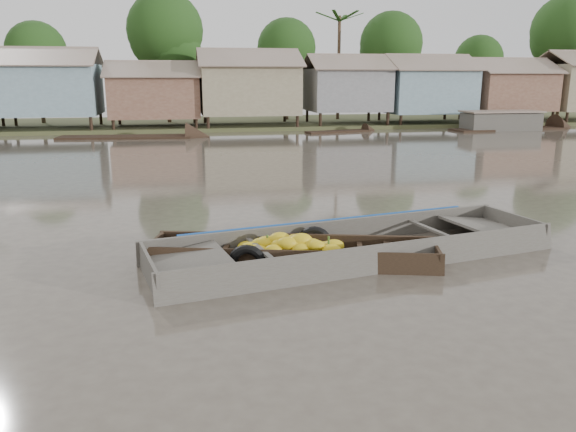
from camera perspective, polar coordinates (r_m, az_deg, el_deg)
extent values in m
plane|color=#4B4239|center=(10.67, 1.62, -5.39)|extent=(120.00, 120.00, 0.00)
cube|color=#384723|center=(43.03, -7.87, 9.16)|extent=(120.00, 12.00, 0.50)
cube|color=gray|center=(40.21, -23.16, 11.72)|extent=(6.20, 5.20, 3.20)
cube|color=brown|center=(38.85, -23.90, 14.65)|extent=(6.60, 3.02, 1.28)
cube|color=brown|center=(41.60, -23.03, 14.61)|extent=(6.60, 3.02, 1.28)
cube|color=brown|center=(39.39, -13.35, 11.70)|extent=(5.80, 4.60, 2.70)
cube|color=brown|center=(38.13, -13.58, 14.33)|extent=(6.20, 2.67, 1.14)
cube|color=brown|center=(40.61, -13.42, 14.29)|extent=(6.20, 2.67, 1.14)
cube|color=#827659|center=(39.62, -4.03, 12.69)|extent=(6.50, 5.30, 3.30)
cube|color=brown|center=(38.20, -3.82, 15.80)|extent=(6.90, 3.08, 1.31)
cube|color=brown|center=(41.05, -4.32, 15.66)|extent=(6.90, 3.08, 1.31)
cube|color=slate|center=(41.03, 5.97, 12.63)|extent=(5.40, 4.70, 2.90)
cube|color=brown|center=(39.82, 6.58, 15.31)|extent=(5.80, 2.73, 1.17)
cube|color=brown|center=(42.25, 5.53, 15.25)|extent=(5.80, 2.73, 1.17)
cube|color=gray|center=(43.13, 13.81, 12.24)|extent=(6.00, 5.00, 3.10)
cube|color=brown|center=(41.90, 14.75, 14.88)|extent=(6.40, 2.90, 1.24)
cube|color=brown|center=(44.36, 13.23, 14.90)|extent=(6.40, 2.90, 1.24)
cube|color=brown|center=(46.17, 21.34, 11.73)|extent=(5.70, 4.90, 2.80)
cube|color=brown|center=(45.04, 22.45, 13.96)|extent=(6.10, 2.85, 1.21)
cube|color=brown|center=(47.30, 20.68, 14.07)|extent=(6.10, 2.85, 1.21)
cube|color=brown|center=(50.98, 27.16, 14.00)|extent=(6.70, 2.96, 1.26)
cylinder|color=#473323|center=(44.94, -23.83, 11.46)|extent=(0.28, 0.28, 4.90)
sphere|color=#113410|center=(44.95, -24.20, 15.01)|extent=(4.20, 4.20, 4.20)
cylinder|color=#473323|center=(42.84, -12.13, 13.19)|extent=(0.28, 0.28, 6.30)
sphere|color=#113410|center=(42.96, -12.39, 17.99)|extent=(5.40, 5.40, 5.40)
cylinder|color=#473323|center=(44.59, -0.14, 12.84)|extent=(0.28, 0.28, 5.25)
sphere|color=#113410|center=(44.63, -0.15, 16.69)|extent=(4.50, 4.50, 4.50)
cylinder|color=#473323|center=(45.78, 10.24, 12.87)|extent=(0.28, 0.28, 5.60)
sphere|color=#113410|center=(45.84, 10.42, 16.87)|extent=(4.80, 4.80, 4.80)
cylinder|color=#473323|center=(50.07, 18.58, 11.86)|extent=(0.28, 0.28, 4.55)
sphere|color=#113410|center=(50.07, 18.82, 14.82)|extent=(3.90, 3.90, 3.90)
cylinder|color=#473323|center=(52.97, 26.00, 12.41)|extent=(0.28, 0.28, 6.65)
sphere|color=#113410|center=(53.09, 26.46, 16.49)|extent=(5.70, 5.70, 5.70)
cylinder|color=#473323|center=(45.01, 5.16, 14.54)|extent=(0.24, 0.24, 8.00)
cube|color=black|center=(11.14, 0.48, -4.97)|extent=(5.62, 2.47, 0.08)
cube|color=black|center=(11.64, 0.69, -2.99)|extent=(5.50, 1.62, 0.52)
cube|color=black|center=(10.50, 0.25, -4.90)|extent=(5.50, 1.62, 0.52)
cube|color=black|center=(11.23, 14.74, -4.10)|extent=(0.38, 1.20, 0.50)
cube|color=black|center=(11.13, 12.32, -3.78)|extent=(1.20, 1.27, 0.19)
cube|color=black|center=(11.58, -13.33, -3.46)|extent=(0.38, 1.20, 0.50)
cube|color=black|center=(11.43, -11.04, -3.25)|extent=(1.20, 1.27, 0.19)
cube|color=black|center=(11.20, -6.29, -3.20)|extent=(0.40, 1.16, 0.05)
cube|color=black|center=(11.03, 7.37, -3.51)|extent=(0.40, 1.16, 0.05)
ellipsoid|color=gold|center=(10.73, 0.87, -4.14)|extent=(0.42, 0.34, 0.22)
ellipsoid|color=gold|center=(10.93, -3.48, -3.64)|extent=(0.52, 0.42, 0.28)
ellipsoid|color=gold|center=(11.11, -2.14, -2.73)|extent=(0.52, 0.42, 0.28)
ellipsoid|color=gold|center=(10.93, 2.36, -2.95)|extent=(0.48, 0.39, 0.26)
ellipsoid|color=gold|center=(10.85, -3.40, -4.00)|extent=(0.51, 0.41, 0.27)
ellipsoid|color=gold|center=(11.13, -2.79, -2.83)|extent=(0.44, 0.36, 0.24)
ellipsoid|color=gold|center=(10.71, 5.47, -4.38)|extent=(0.43, 0.35, 0.23)
ellipsoid|color=gold|center=(10.84, 1.36, -3.37)|extent=(0.45, 0.37, 0.24)
ellipsoid|color=gold|center=(10.85, -4.28, -4.34)|extent=(0.41, 0.33, 0.22)
ellipsoid|color=gold|center=(11.15, -0.65, -2.75)|extent=(0.46, 0.37, 0.25)
ellipsoid|color=gold|center=(10.94, 1.31, -2.49)|extent=(0.53, 0.43, 0.28)
ellipsoid|color=gold|center=(11.29, 3.83, -3.18)|extent=(0.45, 0.37, 0.24)
ellipsoid|color=gold|center=(10.85, -0.07, -2.80)|extent=(0.49, 0.40, 0.26)
ellipsoid|color=gold|center=(11.13, 0.26, -2.70)|extent=(0.49, 0.40, 0.26)
ellipsoid|color=gold|center=(10.80, -1.49, -3.47)|extent=(0.40, 0.32, 0.21)
ellipsoid|color=gold|center=(10.82, 2.86, -3.03)|extent=(0.41, 0.33, 0.22)
ellipsoid|color=gold|center=(11.07, 0.68, -2.39)|extent=(0.40, 0.32, 0.21)
ellipsoid|color=gold|center=(11.35, 1.89, -2.92)|extent=(0.45, 0.36, 0.24)
ellipsoid|color=gold|center=(11.38, 2.10, -2.93)|extent=(0.43, 0.35, 0.23)
ellipsoid|color=gold|center=(11.21, -0.28, -2.72)|extent=(0.46, 0.37, 0.25)
ellipsoid|color=gold|center=(10.90, 0.82, -3.02)|extent=(0.46, 0.38, 0.25)
ellipsoid|color=gold|center=(11.26, -4.17, -3.19)|extent=(0.47, 0.38, 0.25)
ellipsoid|color=gold|center=(11.05, -0.85, -2.32)|extent=(0.49, 0.40, 0.26)
ellipsoid|color=gold|center=(11.27, -0.20, -2.82)|extent=(0.42, 0.34, 0.23)
ellipsoid|color=gold|center=(11.21, 4.65, -3.07)|extent=(0.51, 0.41, 0.27)
ellipsoid|color=gold|center=(11.09, -3.88, -3.35)|extent=(0.52, 0.42, 0.28)
ellipsoid|color=gold|center=(10.91, -3.00, -3.64)|extent=(0.46, 0.37, 0.25)
ellipsoid|color=gold|center=(10.85, -3.14, -4.09)|extent=(0.50, 0.41, 0.27)
ellipsoid|color=gold|center=(10.87, 4.40, -3.53)|extent=(0.48, 0.39, 0.26)
ellipsoid|color=gold|center=(11.32, -0.84, -2.54)|extent=(0.41, 0.33, 0.22)
ellipsoid|color=gold|center=(11.12, -4.32, -3.78)|extent=(0.40, 0.33, 0.22)
ellipsoid|color=gold|center=(10.95, -0.67, -2.94)|extent=(0.48, 0.39, 0.26)
cylinder|color=#3F6626|center=(11.03, -2.12, -2.39)|extent=(0.04, 0.04, 0.18)
cylinder|color=#3F6626|center=(10.97, 1.53, -2.47)|extent=(0.04, 0.04, 0.18)
cylinder|color=#3F6626|center=(10.96, 4.15, -2.52)|extent=(0.04, 0.04, 0.18)
torus|color=black|center=(11.69, 2.68, -2.82)|extent=(0.77, 0.37, 0.75)
torus|color=black|center=(10.50, -4.16, -4.81)|extent=(0.76, 0.37, 0.73)
cube|color=#45413B|center=(11.44, 6.73, -4.56)|extent=(8.30, 3.31, 0.08)
cube|color=#45413B|center=(12.19, 4.54, -1.90)|extent=(8.17, 1.81, 0.66)
cube|color=#45413B|center=(10.53, 9.37, -4.62)|extent=(8.17, 1.81, 0.66)
cube|color=#45413B|center=(13.72, 21.83, -1.07)|extent=(0.46, 2.00, 0.63)
cube|color=#45413B|center=(13.23, 19.64, -1.06)|extent=(1.72, 1.99, 0.26)
cube|color=#45413B|center=(10.12, -13.94, -5.65)|extent=(0.46, 2.00, 0.63)
cube|color=#45413B|center=(10.20, -10.03, -4.80)|extent=(1.72, 1.99, 0.26)
cube|color=#45413B|center=(10.55, -2.52, -3.67)|extent=(0.48, 1.93, 0.05)
cube|color=#45413B|center=(12.34, 14.73, -1.49)|extent=(0.48, 1.93, 0.05)
cube|color=#665E54|center=(11.42, 6.74, -4.30)|extent=(6.37, 2.78, 0.02)
cube|color=navy|center=(12.18, 4.42, -0.67)|extent=(6.60, 1.42, 0.16)
torus|color=olive|center=(12.80, 19.14, -2.85)|extent=(0.46, 0.46, 0.07)
torus|color=olive|center=(12.79, 19.16, -2.66)|extent=(0.38, 0.38, 0.07)
cube|color=black|center=(36.90, 5.12, 8.37)|extent=(4.50, 1.95, 0.35)
cube|color=black|center=(34.72, -16.17, 7.53)|extent=(7.84, 2.41, 0.35)
cube|color=black|center=(41.36, 21.47, 8.08)|extent=(8.45, 2.79, 0.35)
cube|color=black|center=(40.87, 20.80, 8.92)|extent=(5.00, 2.00, 1.20)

